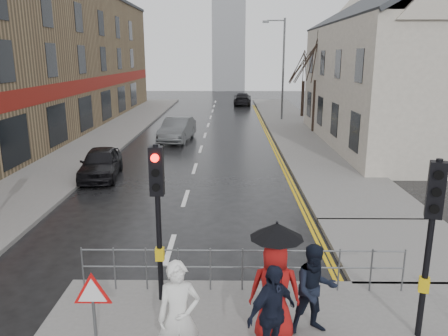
{
  "coord_description": "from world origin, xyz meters",
  "views": [
    {
      "loc": [
        1.65,
        -8.19,
        5.22
      ],
      "look_at": [
        1.49,
        5.22,
        1.77
      ],
      "focal_mm": 35.0,
      "sensor_mm": 36.0,
      "label": 1
    }
  ],
  "objects_px": {
    "pedestrian_a": "(179,317)",
    "car_mid": "(177,130)",
    "pedestrian_b": "(315,289)",
    "pedestrian_with_umbrella": "(275,279)",
    "pedestrian_d": "(272,314)",
    "car_parked": "(101,163)"
  },
  "relations": [
    {
      "from": "pedestrian_a",
      "to": "car_mid",
      "type": "xyz_separation_m",
      "value": [
        -2.47,
        20.9,
        -0.37
      ]
    },
    {
      "from": "pedestrian_b",
      "to": "pedestrian_with_umbrella",
      "type": "distance_m",
      "value": 0.84
    },
    {
      "from": "pedestrian_d",
      "to": "car_mid",
      "type": "bearing_deg",
      "value": 62.99
    },
    {
      "from": "pedestrian_b",
      "to": "pedestrian_d",
      "type": "relative_size",
      "value": 0.99
    },
    {
      "from": "pedestrian_a",
      "to": "pedestrian_with_umbrella",
      "type": "relative_size",
      "value": 0.85
    },
    {
      "from": "pedestrian_d",
      "to": "car_parked",
      "type": "height_order",
      "value": "pedestrian_d"
    },
    {
      "from": "pedestrian_b",
      "to": "pedestrian_d",
      "type": "xyz_separation_m",
      "value": [
        -0.88,
        -0.83,
        0.01
      ]
    },
    {
      "from": "car_parked",
      "to": "car_mid",
      "type": "relative_size",
      "value": 0.88
    },
    {
      "from": "pedestrian_d",
      "to": "car_parked",
      "type": "distance_m",
      "value": 13.65
    },
    {
      "from": "car_mid",
      "to": "pedestrian_d",
      "type": "bearing_deg",
      "value": -72.0
    },
    {
      "from": "pedestrian_with_umbrella",
      "to": "car_parked",
      "type": "relative_size",
      "value": 0.58
    },
    {
      "from": "pedestrian_a",
      "to": "pedestrian_b",
      "type": "bearing_deg",
      "value": 14.38
    },
    {
      "from": "car_parked",
      "to": "car_mid",
      "type": "bearing_deg",
      "value": 68.12
    },
    {
      "from": "pedestrian_a",
      "to": "pedestrian_with_umbrella",
      "type": "xyz_separation_m",
      "value": [
        1.65,
        0.84,
        0.22
      ]
    },
    {
      "from": "pedestrian_d",
      "to": "car_parked",
      "type": "bearing_deg",
      "value": 79.86
    },
    {
      "from": "pedestrian_with_umbrella",
      "to": "car_parked",
      "type": "height_order",
      "value": "pedestrian_with_umbrella"
    },
    {
      "from": "car_mid",
      "to": "pedestrian_a",
      "type": "bearing_deg",
      "value": -76.21
    },
    {
      "from": "pedestrian_a",
      "to": "pedestrian_b",
      "type": "relative_size",
      "value": 1.09
    },
    {
      "from": "pedestrian_a",
      "to": "pedestrian_with_umbrella",
      "type": "distance_m",
      "value": 1.86
    },
    {
      "from": "pedestrian_a",
      "to": "pedestrian_b",
      "type": "height_order",
      "value": "pedestrian_a"
    },
    {
      "from": "car_parked",
      "to": "pedestrian_b",
      "type": "bearing_deg",
      "value": -63.72
    },
    {
      "from": "pedestrian_a",
      "to": "pedestrian_with_umbrella",
      "type": "bearing_deg",
      "value": 18.22
    }
  ]
}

